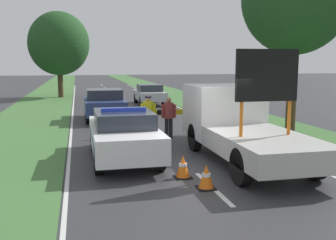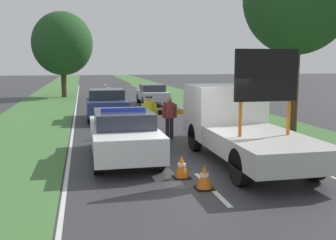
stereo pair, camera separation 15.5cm
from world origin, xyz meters
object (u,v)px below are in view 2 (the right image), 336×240
at_px(police_car, 123,134).
at_px(queued_car_sedan_silver, 152,94).
at_px(traffic_cone_centre_front, 182,167).
at_px(road_barrier, 158,114).
at_px(queued_car_hatch_blue, 106,104).
at_px(roadside_tree_near_right, 62,44).
at_px(traffic_cone_near_truck, 211,127).
at_px(traffic_cone_near_police, 204,177).
at_px(police_officer, 149,113).
at_px(work_truck, 237,123).
at_px(pedestrian_civilian, 170,114).

bearing_deg(police_car, queued_car_sedan_silver, 82.26).
bearing_deg(queued_car_sedan_silver, traffic_cone_centre_front, 82.50).
xyz_separation_m(police_car, road_barrier, (1.73, 3.56, 0.09)).
distance_m(traffic_cone_centre_front, queued_car_hatch_blue, 10.70).
bearing_deg(roadside_tree_near_right, traffic_cone_near_truck, -71.08).
bearing_deg(traffic_cone_near_truck, queued_car_sedan_silver, 91.23).
relative_size(road_barrier, traffic_cone_near_police, 6.05).
xyz_separation_m(police_officer, traffic_cone_centre_front, (-0.04, -5.22, -0.69)).
relative_size(police_officer, roadside_tree_near_right, 0.24).
height_order(police_car, queued_car_hatch_blue, police_car).
distance_m(work_truck, traffic_cone_near_police, 3.38).
bearing_deg(traffic_cone_near_truck, pedestrian_civilian, -172.81).
relative_size(road_barrier, traffic_cone_centre_front, 6.01).
xyz_separation_m(police_car, traffic_cone_near_truck, (3.81, 3.12, -0.43)).
bearing_deg(pedestrian_civilian, police_car, -113.19).
xyz_separation_m(police_officer, pedestrian_civilian, (0.77, -0.13, -0.05)).
height_order(road_barrier, traffic_cone_near_police, road_barrier).
relative_size(traffic_cone_centre_front, queued_car_hatch_blue, 0.15).
distance_m(traffic_cone_centre_front, queued_car_sedan_silver, 17.61).
xyz_separation_m(traffic_cone_centre_front, roadside_tree_near_right, (-3.91, 24.18, 4.09)).
height_order(traffic_cone_centre_front, roadside_tree_near_right, roadside_tree_near_right).
height_order(police_car, work_truck, work_truck).
bearing_deg(traffic_cone_near_police, roadside_tree_near_right, 99.48).
relative_size(police_car, traffic_cone_near_truck, 6.56).
xyz_separation_m(work_truck, traffic_cone_near_police, (-1.88, -2.70, -0.80)).
height_order(queued_car_sedan_silver, roadside_tree_near_right, roadside_tree_near_right).
bearing_deg(queued_car_hatch_blue, pedestrian_civilian, 110.52).
relative_size(pedestrian_civilian, queued_car_sedan_silver, 0.39).
xyz_separation_m(pedestrian_civilian, queued_car_sedan_silver, (1.49, 12.35, -0.21)).
relative_size(traffic_cone_near_police, traffic_cone_near_truck, 0.81).
bearing_deg(queued_car_hatch_blue, traffic_cone_near_truck, 125.74).
distance_m(police_car, road_barrier, 3.96).
relative_size(work_truck, traffic_cone_near_police, 10.52).
bearing_deg(queued_car_sedan_silver, pedestrian_civilian, 83.13).
distance_m(traffic_cone_near_police, traffic_cone_centre_front, 1.01).
height_order(police_car, roadside_tree_near_right, roadside_tree_near_right).
bearing_deg(traffic_cone_centre_front, roadside_tree_near_right, 99.18).
xyz_separation_m(police_car, traffic_cone_near_police, (1.55, -3.17, -0.50)).
distance_m(police_car, queued_car_sedan_silver, 15.66).
height_order(police_car, queued_car_sedan_silver, police_car).
distance_m(work_truck, pedestrian_civilian, 3.64).
distance_m(work_truck, traffic_cone_centre_front, 2.89).
relative_size(traffic_cone_near_truck, queued_car_hatch_blue, 0.18).
height_order(police_officer, traffic_cone_centre_front, police_officer).
xyz_separation_m(pedestrian_civilian, roadside_tree_near_right, (-4.72, 19.08, 3.45)).
xyz_separation_m(traffic_cone_centre_front, traffic_cone_near_truck, (2.56, 5.32, 0.07)).
distance_m(police_car, queued_car_hatch_blue, 8.42).
bearing_deg(pedestrian_civilian, traffic_cone_near_police, -82.63).
xyz_separation_m(work_truck, queued_car_hatch_blue, (-3.43, 8.89, -0.27)).
relative_size(police_car, traffic_cone_near_police, 8.14).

